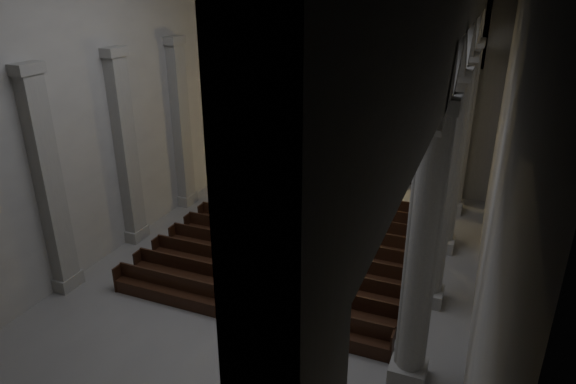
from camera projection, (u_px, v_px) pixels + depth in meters
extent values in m
plane|color=gray|center=(266.00, 290.00, 18.51)|extent=(24.00, 24.00, 0.00)
cube|color=#ADAAA2|center=(359.00, 69.00, 26.42)|extent=(14.00, 0.10, 12.00)
cube|color=#ADAAA2|center=(87.00, 109.00, 18.58)|extent=(0.10, 24.00, 12.00)
cube|color=#ADAAA2|center=(500.00, 156.00, 13.76)|extent=(0.10, 24.00, 12.00)
cube|color=#99978F|center=(261.00, 115.00, 28.94)|extent=(0.80, 0.50, 6.40)
cube|color=#99978F|center=(262.00, 164.00, 30.09)|extent=(1.05, 0.70, 0.50)
cube|color=#99978F|center=(261.00, 77.00, 28.10)|extent=(1.00, 0.65, 0.35)
cube|color=#99978F|center=(322.00, 121.00, 27.70)|extent=(0.80, 0.50, 6.40)
cube|color=#99978F|center=(320.00, 172.00, 28.85)|extent=(1.05, 0.70, 0.50)
cube|color=#99978F|center=(323.00, 81.00, 26.86)|extent=(1.00, 0.65, 0.35)
cube|color=#99978F|center=(388.00, 128.00, 26.46)|extent=(0.80, 0.50, 6.40)
cube|color=#99978F|center=(384.00, 181.00, 27.61)|extent=(1.05, 0.70, 0.50)
cube|color=#99978F|center=(391.00, 86.00, 25.62)|extent=(1.00, 0.65, 0.35)
cube|color=#99978F|center=(461.00, 136.00, 25.22)|extent=(0.80, 0.50, 6.40)
cube|color=#99978F|center=(453.00, 191.00, 26.37)|extent=(1.05, 0.70, 0.50)
cube|color=#99978F|center=(467.00, 92.00, 24.38)|extent=(1.00, 0.65, 0.35)
cube|color=black|center=(293.00, 111.00, 28.50)|extent=(2.60, 0.15, 7.00)
cube|color=tan|center=(356.00, 117.00, 27.26)|extent=(2.60, 0.15, 7.00)
cube|color=black|center=(425.00, 124.00, 26.02)|extent=(2.60, 0.15, 7.00)
cube|color=black|center=(359.00, 30.00, 25.21)|extent=(12.00, 0.50, 3.00)
cube|color=#99978F|center=(248.00, 91.00, 28.71)|extent=(1.60, 0.50, 9.00)
cube|color=#99978F|center=(482.00, 111.00, 24.44)|extent=(1.60, 0.50, 9.00)
plane|color=#FFE272|center=(356.00, 118.00, 27.24)|extent=(1.50, 0.00, 1.50)
cube|color=brown|center=(356.00, 118.00, 27.16)|extent=(0.13, 0.08, 1.80)
cube|color=brown|center=(356.00, 111.00, 27.02)|extent=(1.10, 0.08, 0.13)
cube|color=tan|center=(355.00, 119.00, 27.13)|extent=(0.26, 0.10, 0.60)
sphere|color=tan|center=(356.00, 112.00, 26.97)|extent=(0.17, 0.17, 0.17)
cylinder|color=tan|center=(351.00, 112.00, 27.07)|extent=(0.45, 0.08, 0.08)
cylinder|color=tan|center=(360.00, 113.00, 26.89)|extent=(0.45, 0.08, 0.08)
cube|color=#99978F|center=(451.00, 206.00, 24.63)|extent=(1.00, 1.00, 0.50)
cylinder|color=#99978F|center=(462.00, 131.00, 23.17)|extent=(0.70, 0.70, 7.50)
cube|color=#99978F|center=(474.00, 42.00, 21.67)|extent=(0.95, 0.95, 0.35)
cube|color=#99978F|center=(441.00, 243.00, 21.21)|extent=(1.00, 1.00, 0.50)
cylinder|color=#99978F|center=(453.00, 157.00, 19.75)|extent=(0.70, 0.70, 7.50)
cube|color=#99978F|center=(466.00, 55.00, 18.25)|extent=(0.95, 0.95, 0.35)
cube|color=#99978F|center=(428.00, 295.00, 17.80)|extent=(1.00, 1.00, 0.50)
cylinder|color=#99978F|center=(440.00, 195.00, 16.33)|extent=(0.70, 0.70, 7.50)
cube|color=#99978F|center=(456.00, 73.00, 14.83)|extent=(0.95, 0.95, 0.35)
cube|color=#99978F|center=(408.00, 370.00, 14.38)|extent=(1.00, 1.00, 0.50)
cylinder|color=#99978F|center=(421.00, 254.00, 12.92)|extent=(0.70, 0.70, 7.50)
cube|color=#99978F|center=(439.00, 103.00, 11.42)|extent=(0.95, 0.95, 0.35)
cube|color=#99978F|center=(467.00, 108.00, 24.56)|extent=(0.55, 1.20, 9.20)
cube|color=#99978F|center=(226.00, 172.00, 28.85)|extent=(0.60, 1.00, 0.50)
cube|color=#99978F|center=(222.00, 107.00, 27.38)|extent=(0.50, 0.80, 7.50)
cube|color=#99978F|center=(219.00, 32.00, 25.88)|extent=(0.60, 1.00, 0.35)
cube|color=#99978F|center=(187.00, 199.00, 25.43)|extent=(0.60, 1.00, 0.50)
cube|color=#99978F|center=(181.00, 125.00, 23.97)|extent=(0.50, 0.80, 7.50)
cube|color=#99978F|center=(174.00, 40.00, 22.47)|extent=(0.60, 1.00, 0.35)
cube|color=#99978F|center=(137.00, 233.00, 22.01)|extent=(0.60, 1.00, 0.50)
cube|color=#99978F|center=(126.00, 150.00, 20.55)|extent=(0.50, 0.80, 7.50)
cube|color=#99978F|center=(113.00, 52.00, 19.05)|extent=(0.60, 1.00, 0.35)
cube|color=#99978F|center=(68.00, 281.00, 18.60)|extent=(0.60, 1.00, 0.50)
cube|color=#99978F|center=(49.00, 185.00, 17.14)|extent=(0.50, 0.80, 7.50)
cube|color=#99978F|center=(26.00, 68.00, 15.63)|extent=(0.60, 1.00, 0.35)
cube|color=#99978F|center=(347.00, 185.00, 27.53)|extent=(8.50, 2.60, 0.15)
cube|color=beige|center=(352.00, 174.00, 27.58)|extent=(1.75, 0.68, 0.92)
cube|color=white|center=(352.00, 166.00, 27.39)|extent=(1.90, 0.76, 0.04)
cube|color=black|center=(341.00, 179.00, 26.22)|extent=(4.60, 0.05, 0.05)
cube|color=black|center=(299.00, 180.00, 27.17)|extent=(0.09, 0.09, 0.92)
cube|color=black|center=(385.00, 193.00, 25.59)|extent=(0.09, 0.09, 0.92)
cylinder|color=black|center=(307.00, 182.00, 27.02)|extent=(0.02, 0.02, 0.85)
cylinder|color=black|center=(316.00, 183.00, 26.87)|extent=(0.02, 0.02, 0.85)
cylinder|color=black|center=(324.00, 184.00, 26.71)|extent=(0.02, 0.02, 0.85)
cylinder|color=black|center=(332.00, 185.00, 26.55)|extent=(0.02, 0.02, 0.85)
cylinder|color=black|center=(341.00, 187.00, 26.39)|extent=(0.02, 0.02, 0.85)
cylinder|color=black|center=(350.00, 188.00, 26.23)|extent=(0.02, 0.02, 0.85)
cylinder|color=black|center=(358.00, 189.00, 26.07)|extent=(0.02, 0.02, 0.85)
cylinder|color=black|center=(367.00, 191.00, 25.92)|extent=(0.02, 0.02, 0.85)
cylinder|color=black|center=(376.00, 192.00, 25.76)|extent=(0.02, 0.02, 0.85)
cylinder|color=olive|center=(283.00, 183.00, 27.89)|extent=(0.25, 0.25, 0.05)
cylinder|color=olive|center=(283.00, 173.00, 27.66)|extent=(0.04, 0.04, 1.19)
cylinder|color=olive|center=(283.00, 163.00, 27.43)|extent=(0.12, 0.12, 0.02)
cylinder|color=beige|center=(283.00, 161.00, 27.38)|extent=(0.05, 0.05, 0.21)
sphere|color=#F5A255|center=(283.00, 159.00, 27.34)|extent=(0.05, 0.05, 0.05)
cylinder|color=olive|center=(383.00, 204.00, 25.34)|extent=(0.26, 0.26, 0.05)
cylinder|color=olive|center=(384.00, 193.00, 25.10)|extent=(0.04, 0.04, 1.23)
cylinder|color=olive|center=(385.00, 181.00, 24.86)|extent=(0.13, 0.13, 0.02)
cylinder|color=beige|center=(385.00, 179.00, 24.81)|extent=(0.05, 0.05, 0.21)
sphere|color=#F5A255|center=(385.00, 177.00, 24.76)|extent=(0.05, 0.05, 0.05)
cube|color=black|center=(276.00, 198.00, 25.54)|extent=(4.44, 0.42, 0.48)
cube|color=black|center=(278.00, 187.00, 25.52)|extent=(4.44, 0.07, 0.53)
cube|color=black|center=(236.00, 187.00, 26.21)|extent=(0.06, 0.48, 0.95)
cube|color=black|center=(318.00, 200.00, 24.69)|extent=(0.06, 0.48, 0.95)
cube|color=black|center=(384.00, 215.00, 23.68)|extent=(4.44, 0.42, 0.48)
cube|color=black|center=(385.00, 204.00, 23.66)|extent=(4.44, 0.07, 0.53)
cube|color=black|center=(338.00, 203.00, 24.35)|extent=(0.06, 0.48, 0.95)
cube|color=black|center=(433.00, 219.00, 22.83)|extent=(0.06, 0.48, 0.95)
cube|color=black|center=(267.00, 207.00, 24.56)|extent=(4.44, 0.42, 0.48)
cube|color=black|center=(268.00, 196.00, 24.54)|extent=(4.44, 0.07, 0.53)
cube|color=black|center=(226.00, 195.00, 25.23)|extent=(0.06, 0.48, 0.95)
cube|color=black|center=(310.00, 210.00, 23.70)|extent=(0.06, 0.48, 0.95)
cube|color=black|center=(378.00, 226.00, 22.70)|extent=(4.44, 0.42, 0.48)
cube|color=black|center=(380.00, 214.00, 22.68)|extent=(4.44, 0.07, 0.53)
cube|color=black|center=(330.00, 213.00, 23.37)|extent=(0.06, 0.48, 0.95)
cube|color=black|center=(430.00, 230.00, 21.85)|extent=(0.06, 0.48, 0.95)
cube|color=black|center=(257.00, 217.00, 23.58)|extent=(4.44, 0.42, 0.48)
cube|color=black|center=(258.00, 205.00, 23.56)|extent=(4.44, 0.07, 0.53)
cube|color=black|center=(214.00, 204.00, 24.25)|extent=(0.06, 0.48, 0.95)
cube|color=black|center=(302.00, 220.00, 22.72)|extent=(0.06, 0.48, 0.95)
cube|color=black|center=(372.00, 237.00, 21.72)|extent=(4.44, 0.42, 0.48)
cube|color=black|center=(374.00, 225.00, 21.70)|extent=(4.44, 0.07, 0.53)
cube|color=black|center=(322.00, 223.00, 22.39)|extent=(0.06, 0.48, 0.95)
cube|color=black|center=(426.00, 242.00, 20.86)|extent=(0.06, 0.48, 0.95)
cube|color=black|center=(245.00, 227.00, 22.60)|extent=(4.44, 0.42, 0.48)
cube|color=black|center=(247.00, 215.00, 22.58)|extent=(4.44, 0.07, 0.53)
cube|color=black|center=(201.00, 214.00, 23.27)|extent=(0.06, 0.48, 0.95)
cube|color=black|center=(292.00, 231.00, 21.74)|extent=(0.06, 0.48, 0.95)
cube|color=black|center=(365.00, 250.00, 20.74)|extent=(4.44, 0.42, 0.48)
cube|color=black|center=(367.00, 236.00, 20.72)|extent=(4.44, 0.07, 0.53)
cube|color=black|center=(314.00, 235.00, 21.41)|extent=(0.06, 0.48, 0.95)
cube|color=black|center=(422.00, 255.00, 19.88)|extent=(0.06, 0.48, 0.95)
cube|color=black|center=(233.00, 238.00, 21.62)|extent=(4.44, 0.42, 0.48)
cube|color=black|center=(235.00, 226.00, 21.59)|extent=(4.44, 0.07, 0.53)
cube|color=black|center=(188.00, 225.00, 22.29)|extent=(0.06, 0.48, 0.95)
cube|color=black|center=(282.00, 243.00, 20.76)|extent=(0.06, 0.48, 0.95)
cube|color=black|center=(358.00, 263.00, 19.76)|extent=(4.44, 0.42, 0.48)
cube|color=black|center=(360.00, 249.00, 19.74)|extent=(4.44, 0.07, 0.53)
cube|color=black|center=(304.00, 247.00, 20.43)|extent=(0.06, 0.48, 0.95)
cube|color=black|center=(417.00, 269.00, 18.90)|extent=(0.06, 0.48, 0.95)
cube|color=black|center=(220.00, 251.00, 20.64)|extent=(4.44, 0.42, 0.48)
cube|color=black|center=(222.00, 238.00, 20.61)|extent=(4.44, 0.07, 0.53)
cube|color=black|center=(173.00, 236.00, 21.31)|extent=(0.06, 0.48, 0.95)
cube|color=black|center=(270.00, 256.00, 19.78)|extent=(0.06, 0.48, 0.95)
cube|color=black|center=(350.00, 278.00, 18.78)|extent=(4.44, 0.42, 0.48)
cube|color=black|center=(352.00, 264.00, 18.75)|extent=(4.44, 0.07, 0.53)
cube|color=black|center=(294.00, 261.00, 19.45)|extent=(0.06, 0.48, 0.95)
cube|color=black|center=(412.00, 285.00, 17.92)|extent=(0.06, 0.48, 0.95)
cube|color=black|center=(206.00, 265.00, 19.66)|extent=(4.44, 0.42, 0.48)
cube|color=black|center=(207.00, 251.00, 19.63)|extent=(4.44, 0.07, 0.53)
cube|color=black|center=(156.00, 249.00, 20.33)|extent=(0.06, 0.48, 0.95)
cube|color=black|center=(258.00, 271.00, 18.80)|extent=(0.06, 0.48, 0.95)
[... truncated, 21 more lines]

